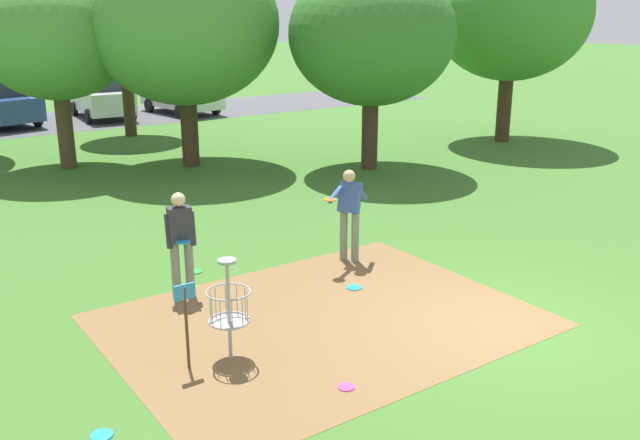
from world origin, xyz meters
TOP-DOWN VIEW (x-y plane):
  - ground_plane at (0.00, 0.00)m, footprint 160.00×160.00m
  - dirt_tee_pad at (-2.03, 1.70)m, footprint 6.01×4.60m
  - disc_golf_basket at (-3.74, 1.45)m, footprint 0.98×0.58m
  - player_foreground_watching at (-3.31, 3.73)m, footprint 0.49×0.43m
  - player_throwing at (-0.17, 3.49)m, footprint 1.15×0.55m
  - frisbee_near_basket at (-2.72, 4.58)m, footprint 0.23×0.23m
  - frisbee_by_tee at (-5.64, 0.70)m, footprint 0.24×0.24m
  - frisbee_mid_grass at (-3.21, 2.57)m, footprint 0.24×0.24m
  - frisbee_far_left at (-2.88, -0.02)m, footprint 0.20×0.20m
  - frisbee_far_right at (-0.89, 2.41)m, footprint 0.25×0.25m
  - tree_near_left at (4.98, 9.29)m, footprint 4.61×4.61m
  - tree_near_right at (11.53, 10.01)m, footprint 5.25×5.25m
  - tree_mid_center at (0.91, 12.60)m, footprint 5.34×5.34m
  - tree_mid_right at (-2.14, 14.35)m, footprint 4.30×4.30m
  - tree_far_left at (1.24, 18.48)m, footprint 3.50×3.50m
  - parking_lot_strip at (0.00, 23.39)m, footprint 36.00×6.00m
  - parked_car_center_right at (1.83, 23.37)m, footprint 2.21×4.32m
  - parked_car_rightmost at (5.16, 22.74)m, footprint 2.39×4.40m

SIDE VIEW (x-z plane):
  - ground_plane at x=0.00m, z-range 0.00..0.00m
  - parking_lot_strip at x=0.00m, z-range 0.00..0.01m
  - dirt_tee_pad at x=-2.03m, z-range 0.00..0.01m
  - frisbee_near_basket at x=-2.72m, z-range 0.00..0.02m
  - frisbee_by_tee at x=-5.64m, z-range 0.00..0.02m
  - frisbee_mid_grass at x=-3.21m, z-range 0.00..0.02m
  - frisbee_far_left at x=-2.88m, z-range 0.00..0.02m
  - frisbee_far_right at x=-0.89m, z-range 0.00..0.02m
  - disc_golf_basket at x=-3.74m, z-range 0.06..1.45m
  - parked_car_center_right at x=1.83m, z-range 0.00..1.84m
  - parked_car_rightmost at x=5.16m, z-range 0.00..1.84m
  - player_foreground_watching at x=-3.31m, z-range 0.11..1.82m
  - player_throwing at x=-0.17m, z-range 0.13..1.84m
  - tree_near_left at x=4.98m, z-range 0.89..6.62m
  - tree_mid_right at x=-2.14m, z-range 0.96..6.58m
  - tree_mid_center at x=0.91m, z-range 0.88..7.20m
  - tree_far_left at x=1.24m, z-range 1.34..7.08m
  - tree_near_right at x=11.53m, z-range 1.03..7.57m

